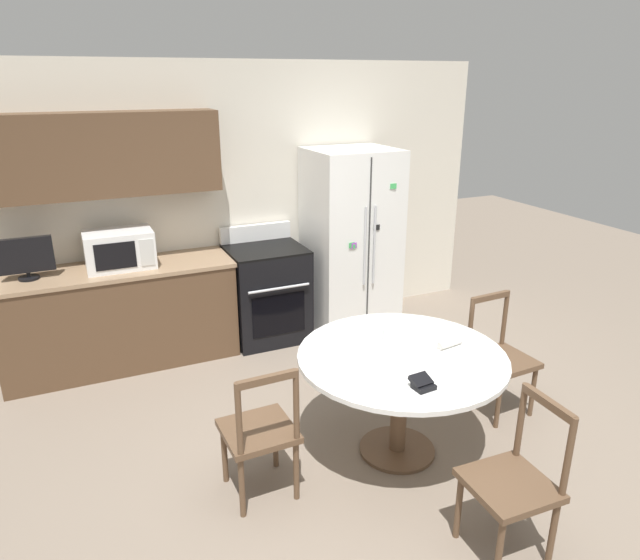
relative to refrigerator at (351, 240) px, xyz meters
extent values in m
plane|color=gray|center=(-1.02, -2.21, -0.90)|extent=(14.00, 14.00, 0.00)
cube|color=silver|center=(-1.02, 0.44, 0.40)|extent=(5.20, 0.10, 2.60)
cube|color=brown|center=(-2.24, 0.22, 0.94)|extent=(1.96, 0.34, 0.68)
cube|color=brown|center=(-2.24, 0.08, -0.47)|extent=(1.96, 0.62, 0.86)
cube|color=#997A5B|center=(-2.24, 0.08, -0.02)|extent=(1.98, 0.64, 0.03)
cube|color=white|center=(0.00, 0.00, 0.00)|extent=(0.82, 0.74, 1.80)
cube|color=#333333|center=(0.00, -0.37, 0.00)|extent=(0.01, 0.01, 1.73)
cylinder|color=silver|center=(-0.05, -0.39, 0.05)|extent=(0.02, 0.02, 0.76)
cylinder|color=silver|center=(0.05, -0.39, 0.05)|extent=(0.02, 0.02, 0.76)
cube|color=#3FB259|center=(0.24, -0.37, 0.59)|extent=(0.06, 0.01, 0.05)
cube|color=#3FB259|center=(-0.15, -0.37, 0.06)|extent=(0.05, 0.02, 0.04)
cube|color=#3FB259|center=(-0.18, -0.37, 0.07)|extent=(0.06, 0.02, 0.05)
cube|color=black|center=(0.08, -0.37, 0.21)|extent=(0.06, 0.01, 0.05)
cube|color=purple|center=(-0.17, -0.37, 0.07)|extent=(0.06, 0.01, 0.05)
cube|color=black|center=(-0.88, 0.05, -0.45)|extent=(0.72, 0.64, 0.90)
cube|color=black|center=(-0.88, -0.28, -0.54)|extent=(0.52, 0.01, 0.40)
cylinder|color=silver|center=(-0.88, -0.30, -0.27)|extent=(0.59, 0.02, 0.02)
cube|color=black|center=(-0.88, 0.05, 0.01)|extent=(0.72, 0.64, 0.02)
cube|color=white|center=(-0.88, 0.34, 0.10)|extent=(0.72, 0.06, 0.16)
cube|color=white|center=(-2.19, 0.08, 0.16)|extent=(0.56, 0.39, 0.32)
cube|color=black|center=(-2.24, -0.12, 0.16)|extent=(0.32, 0.01, 0.22)
cube|color=silver|center=(-1.98, -0.12, 0.16)|extent=(0.11, 0.01, 0.23)
cylinder|color=black|center=(-2.90, 0.06, 0.01)|extent=(0.16, 0.16, 0.02)
cylinder|color=black|center=(-2.90, 0.06, 0.04)|extent=(0.03, 0.03, 0.04)
cube|color=black|center=(-2.90, 0.06, 0.20)|extent=(0.42, 0.05, 0.29)
cylinder|color=white|center=(-0.69, -2.07, -0.17)|extent=(1.37, 1.37, 0.03)
cylinder|color=brown|center=(-0.69, -2.07, -0.53)|extent=(0.11, 0.11, 0.69)
cylinder|color=brown|center=(-0.69, -2.07, -0.89)|extent=(0.52, 0.52, 0.03)
cube|color=brown|center=(-0.64, -3.06, -0.47)|extent=(0.44, 0.44, 0.04)
cylinder|color=brown|center=(-0.82, -3.22, -0.70)|extent=(0.04, 0.04, 0.41)
cylinder|color=brown|center=(-0.80, -2.88, -0.70)|extent=(0.04, 0.04, 0.41)
cylinder|color=brown|center=(-0.47, -3.23, -0.70)|extent=(0.04, 0.04, 0.41)
cylinder|color=brown|center=(-0.46, -2.89, -0.70)|extent=(0.04, 0.04, 0.41)
cylinder|color=brown|center=(-0.45, -3.23, -0.23)|extent=(0.04, 0.04, 0.45)
cylinder|color=brown|center=(-0.44, -2.89, -0.23)|extent=(0.04, 0.04, 0.45)
cube|color=brown|center=(-0.45, -3.06, -0.02)|extent=(0.05, 0.35, 0.04)
cube|color=brown|center=(0.29, -1.95, -0.47)|extent=(0.44, 0.44, 0.04)
cylinder|color=brown|center=(0.47, -2.11, -0.70)|extent=(0.04, 0.04, 0.41)
cylinder|color=brown|center=(0.12, -2.13, -0.70)|extent=(0.04, 0.04, 0.41)
cylinder|color=brown|center=(0.45, -1.77, -0.70)|extent=(0.04, 0.04, 0.41)
cylinder|color=brown|center=(0.11, -1.79, -0.70)|extent=(0.04, 0.04, 0.41)
cylinder|color=brown|center=(0.45, -1.75, -0.23)|extent=(0.04, 0.04, 0.45)
cylinder|color=brown|center=(0.11, -1.77, -0.23)|extent=(0.04, 0.04, 0.45)
cube|color=brown|center=(0.28, -1.76, -0.02)|extent=(0.35, 0.05, 0.04)
cube|color=brown|center=(-1.68, -2.05, -0.47)|extent=(0.43, 0.43, 0.04)
cylinder|color=brown|center=(-1.86, -1.88, -0.70)|extent=(0.04, 0.04, 0.41)
cylinder|color=brown|center=(-1.51, -1.87, -0.70)|extent=(0.04, 0.04, 0.41)
cylinder|color=brown|center=(-1.85, -2.23, -0.70)|extent=(0.04, 0.04, 0.41)
cylinder|color=brown|center=(-1.50, -2.22, -0.70)|extent=(0.04, 0.04, 0.41)
cylinder|color=brown|center=(-1.85, -2.24, -0.23)|extent=(0.04, 0.04, 0.45)
cylinder|color=brown|center=(-1.50, -2.23, -0.23)|extent=(0.04, 0.04, 0.45)
cube|color=brown|center=(-1.68, -2.24, -0.02)|extent=(0.35, 0.04, 0.04)
cylinder|color=silver|center=(-0.66, -1.85, -0.11)|extent=(0.09, 0.09, 0.09)
cylinder|color=#4C8C59|center=(-0.66, -1.85, -0.13)|extent=(0.08, 0.08, 0.05)
cylinder|color=silver|center=(-0.35, -2.11, -0.13)|extent=(0.19, 0.08, 0.05)
cube|color=black|center=(-0.81, -2.49, -0.14)|extent=(0.13, 0.11, 0.03)
cube|color=black|center=(-0.81, -2.46, -0.12)|extent=(0.13, 0.11, 0.06)
camera|label=1|loc=(-2.55, -4.87, 1.55)|focal=32.00mm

